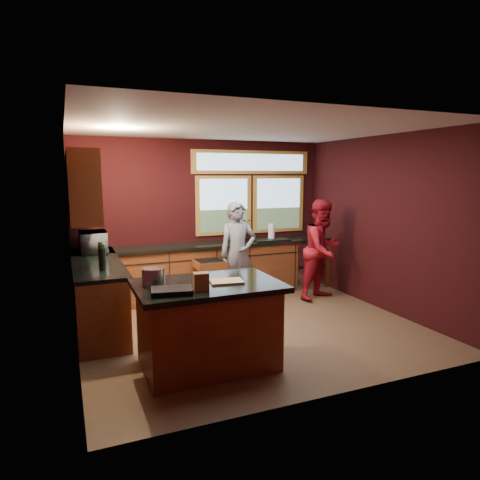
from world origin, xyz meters
TOP-DOWN VIEW (x-y plane):
  - floor at (0.00, 0.00)m, footprint 4.50×4.50m
  - room_shell at (-0.60, 0.32)m, footprint 4.52×4.02m
  - back_counter at (0.20, 1.70)m, footprint 4.50×0.64m
  - left_counter at (-1.95, 0.85)m, footprint 0.64×2.30m
  - island at (-0.92, -0.93)m, footprint 1.55×1.05m
  - person_grey at (0.24, 1.05)m, footprint 0.63×0.43m
  - person_red at (1.69, 0.83)m, footprint 1.00×0.89m
  - microwave at (-1.92, 1.55)m, footprint 0.41×0.59m
  - potted_plant at (0.59, 1.75)m, footprint 0.35×0.31m
  - paper_towel at (1.17, 1.70)m, footprint 0.12×0.12m
  - cutting_board at (-0.72, -0.98)m, footprint 0.38×0.30m
  - stock_pot at (-1.47, -0.78)m, footprint 0.24×0.24m
  - paper_bag at (-1.07, -1.18)m, footprint 0.16×0.14m
  - black_tray at (-1.37, -1.18)m, footprint 0.45×0.35m

SIDE VIEW (x-z plane):
  - floor at x=0.00m, z-range 0.00..0.00m
  - back_counter at x=0.20m, z-range 0.00..0.93m
  - left_counter at x=-1.95m, z-range 0.00..0.93m
  - island at x=-0.92m, z-range 0.01..0.95m
  - person_grey at x=0.24m, z-range 0.00..1.67m
  - person_red at x=1.69m, z-range 0.00..1.69m
  - cutting_board at x=-0.72m, z-range 0.94..0.96m
  - black_tray at x=-1.37m, z-range 0.94..0.99m
  - stock_pot at x=-1.47m, z-range 0.94..1.12m
  - paper_bag at x=-1.07m, z-range 0.94..1.12m
  - paper_towel at x=1.17m, z-range 0.93..1.21m
  - microwave at x=-1.92m, z-range 0.93..1.25m
  - potted_plant at x=0.59m, z-range 0.93..1.32m
  - room_shell at x=-0.60m, z-range 0.44..3.15m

